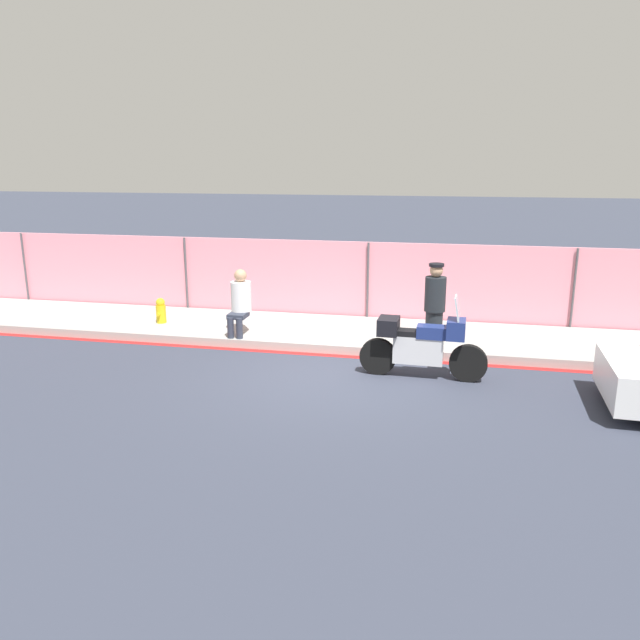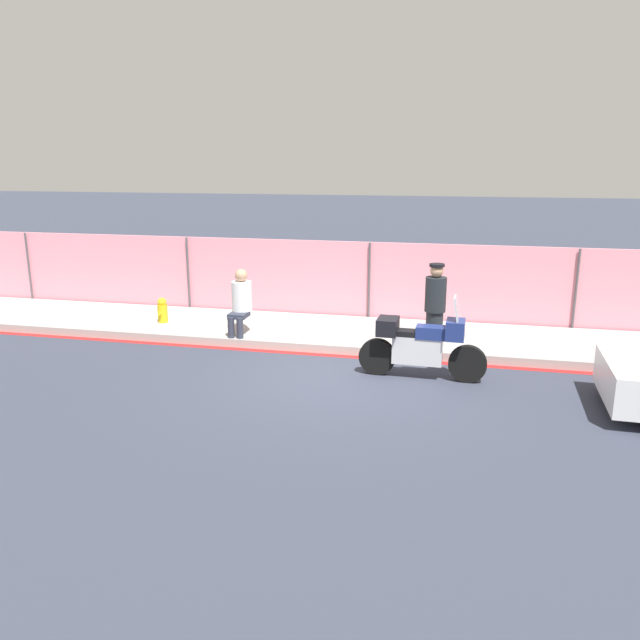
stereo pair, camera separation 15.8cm
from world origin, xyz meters
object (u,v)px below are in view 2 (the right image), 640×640
at_px(officer_standing, 435,304).
at_px(fire_hydrant, 162,310).
at_px(motorcycle, 421,345).
at_px(person_seated_on_curb, 241,299).

relative_size(officer_standing, fire_hydrant, 2.87).
bearing_deg(fire_hydrant, motorcycle, -18.54).
bearing_deg(officer_standing, person_seated_on_curb, -179.17).
height_order(motorcycle, fire_hydrant, motorcycle).
height_order(officer_standing, person_seated_on_curb, officer_standing).
bearing_deg(motorcycle, person_seated_on_curb, 161.09).
relative_size(motorcycle, person_seated_on_curb, 1.64).
relative_size(motorcycle, officer_standing, 1.38).
bearing_deg(motorcycle, fire_hydrant, 163.74).
xyz_separation_m(motorcycle, person_seated_on_curb, (-3.94, 1.53, 0.33)).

